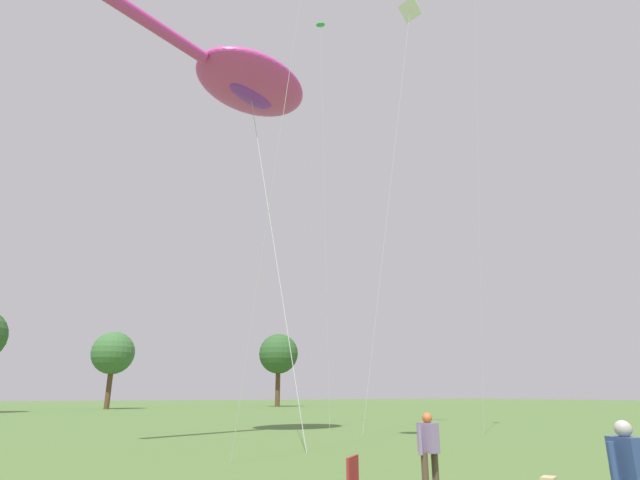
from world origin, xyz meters
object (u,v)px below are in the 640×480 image
big_show_kite (247,82)px  small_kite_streamer_purple (408,28)px  small_kite_triangle_green (321,60)px  tree_shrub_far (279,354)px  tree_oak_right (113,353)px  small_kite_delta_white (476,34)px  person_grey_haired_man (429,447)px  person_short_left (631,477)px

big_show_kite → small_kite_streamer_purple: bearing=-28.3°
small_kite_triangle_green → tree_shrub_far: small_kite_triangle_green is taller
small_kite_streamer_purple → tree_shrub_far: small_kite_streamer_purple is taller
tree_oak_right → tree_shrub_far: bearing=2.9°
small_kite_streamer_purple → tree_shrub_far: bearing=61.5°
small_kite_delta_white → small_kite_streamer_purple: small_kite_streamer_purple is taller
small_kite_streamer_purple → small_kite_delta_white: bearing=-90.7°
person_grey_haired_man → tree_oak_right: size_ratio=0.15×
person_grey_haired_man → small_kite_streamer_purple: 25.82m
small_kite_delta_white → small_kite_triangle_green: size_ratio=1.03×
small_kite_streamer_purple → small_kite_triangle_green: bearing=130.1°
small_kite_streamer_purple → tree_shrub_far: 53.85m
small_kite_delta_white → small_kite_streamer_purple: 5.19m
tree_oak_right → person_short_left: bearing=-92.4°
small_kite_delta_white → person_short_left: bearing=-100.5°
person_grey_haired_man → person_short_left: bearing=167.4°
big_show_kite → small_kite_delta_white: (10.09, -5.01, 3.22)m
small_kite_delta_white → small_kite_streamer_purple: (-0.77, 4.08, 3.11)m
small_kite_delta_white → small_kite_triangle_green: 8.82m
person_short_left → small_kite_triangle_green: bearing=-5.8°
person_grey_haired_man → big_show_kite: bearing=-8.6°
tree_shrub_far → person_short_left: bearing=-111.7°
small_kite_streamer_purple → tree_shrub_far: (15.23, 49.51, -14.72)m
person_grey_haired_man → tree_shrub_far: size_ratio=0.13×
person_grey_haired_man → tree_oak_right: 59.55m
big_show_kite → person_grey_haired_man: big_show_kite is taller
tree_shrub_far → small_kite_delta_white: bearing=-105.1°
person_grey_haired_man → small_kite_triangle_green: 24.86m
person_short_left → small_kite_delta_white: small_kite_delta_white is taller
big_show_kite → tree_shrub_far: 55.08m
big_show_kite → tree_oak_right: size_ratio=1.81×
tree_oak_right → small_kite_delta_white: bearing=-80.9°
person_short_left → tree_oak_right: (2.64, 63.05, 5.68)m
person_short_left → tree_shrub_far: (25.48, 64.20, 6.52)m
small_kite_triangle_green → tree_shrub_far: bearing=-72.0°
person_grey_haired_man → small_kite_delta_white: small_kite_delta_white is taller
big_show_kite → person_grey_haired_man: (-0.50, -11.80, -14.93)m
person_short_left → small_kite_triangle_green: 27.28m
small_kite_delta_white → small_kite_triangle_green: bearing=158.9°
small_kite_streamer_purple → person_short_left: bearing=-136.3°
small_kite_triangle_green → big_show_kite: bearing=63.5°
person_grey_haired_man → small_kite_delta_white: bearing=-63.6°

